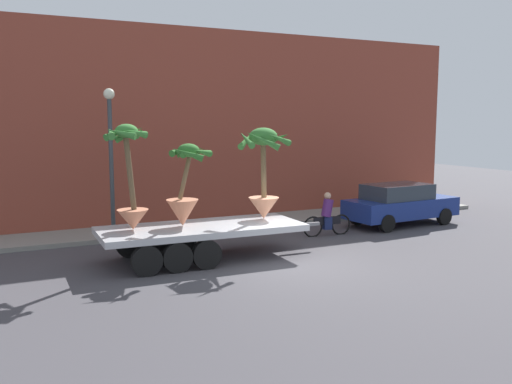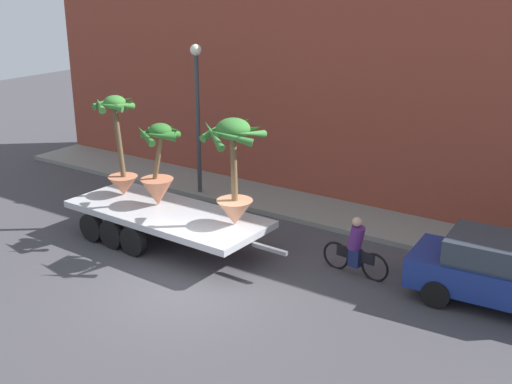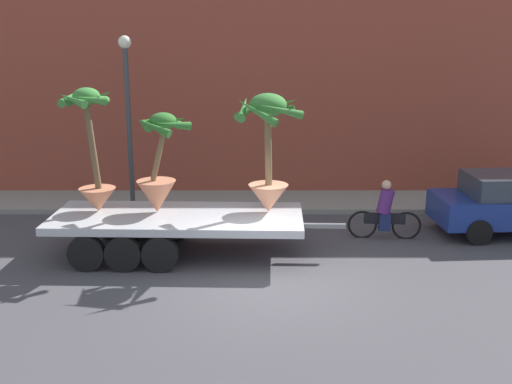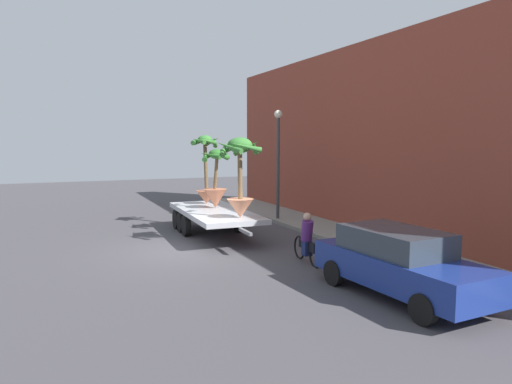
# 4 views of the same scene
# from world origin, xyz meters

# --- Properties ---
(ground_plane) EXTENTS (60.00, 60.00, 0.00)m
(ground_plane) POSITION_xyz_m (0.00, 0.00, 0.00)
(ground_plane) COLOR #423F44
(sidewalk) EXTENTS (24.00, 2.20, 0.15)m
(sidewalk) POSITION_xyz_m (0.00, 6.10, 0.07)
(sidewalk) COLOR gray
(sidewalk) RESTS_ON ground
(building_facade) EXTENTS (24.00, 1.20, 7.45)m
(building_facade) POSITION_xyz_m (0.00, 7.80, 3.72)
(building_facade) COLOR brown
(building_facade) RESTS_ON ground
(flatbed_trailer) EXTENTS (6.81, 2.47, 0.98)m
(flatbed_trailer) POSITION_xyz_m (-2.32, 1.72, 0.76)
(flatbed_trailer) COLOR #B7BABF
(flatbed_trailer) RESTS_ON ground
(potted_palm_rear) EXTENTS (1.35, 1.30, 2.34)m
(potted_palm_rear) POSITION_xyz_m (-2.48, 1.91, 1.97)
(potted_palm_rear) COLOR #C17251
(potted_palm_rear) RESTS_ON flatbed_trailer
(potted_palm_middle) EXTENTS (1.61, 1.66, 2.77)m
(potted_palm_middle) POSITION_xyz_m (0.03, 1.94, 2.45)
(potted_palm_middle) COLOR tan
(potted_palm_middle) RESTS_ON flatbed_trailer
(potted_palm_front) EXTENTS (1.21, 1.29, 2.89)m
(potted_palm_front) POSITION_xyz_m (-4.01, 2.00, 2.34)
(potted_palm_front) COLOR #C17251
(potted_palm_front) RESTS_ON flatbed_trailer
(cyclist) EXTENTS (1.84, 0.38, 1.54)m
(cyclist) POSITION_xyz_m (3.00, 2.90, 0.67)
(cyclist) COLOR black
(cyclist) RESTS_ON ground
(street_lamp) EXTENTS (0.36, 0.36, 4.83)m
(street_lamp) POSITION_xyz_m (-3.81, 5.30, 3.23)
(street_lamp) COLOR #383D42
(street_lamp) RESTS_ON sidewalk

